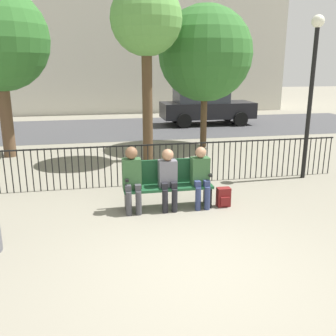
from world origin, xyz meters
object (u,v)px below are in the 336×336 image
Objects in this scene: backpack at (224,197)px; lamp_post at (313,74)px; park_bench at (167,182)px; parked_car_0 at (205,106)px; tree_2 at (205,54)px; seated_person_1 at (168,176)px; tree_0 at (146,22)px; seated_person_0 at (132,176)px; seated_person_2 at (201,174)px.

lamp_post is (2.57, 1.46, 2.28)m from backpack.
parked_car_0 is at bearing 69.24° from park_bench.
tree_2 reaches higher than park_bench.
backpack is at bearing -150.33° from lamp_post.
park_bench is 1.14m from backpack.
lamp_post reaches higher than park_bench.
backpack is at bearing -3.93° from seated_person_1.
park_bench is 0.38× the size of tree_2.
backpack is 5.43m from tree_0.
parked_car_0 is at bearing 75.18° from backpack.
seated_person_2 is (1.31, -0.00, -0.04)m from seated_person_0.
seated_person_1 is 3.13× the size of backpack.
tree_0 is at bearing -145.64° from tree_2.
parked_car_0 is (3.76, 10.03, 0.18)m from seated_person_1.
lamp_post is (3.02, 1.39, 1.80)m from seated_person_2.
park_bench is 10.60m from parked_car_0.
tree_2 is at bearing -107.53° from parked_car_0.
tree_0 reaches higher than park_bench.
backpack is 0.10× the size of lamp_post.
tree_2 is 1.08× the size of parked_car_0.
tree_0 is 1.07× the size of tree_2.
parked_car_0 is (1.48, 4.70, -2.17)m from tree_2.
parked_car_0 is at bearing 72.47° from tree_2.
park_bench is at bearing -92.77° from tree_0.
seated_person_1 is at bearing -159.21° from lamp_post.
lamp_post is (1.38, -3.95, -0.54)m from tree_2.
seated_person_1 is at bearing -92.81° from tree_0.
seated_person_0 is 5.04m from tree_0.
backpack is 3.73m from lamp_post.
parked_car_0 is (3.75, 9.90, 0.35)m from park_bench.
tree_0 is at bearing 96.49° from seated_person_2.
tree_2 is at bearing 61.00° from seated_person_0.
tree_0 is (-0.44, 3.91, 3.10)m from seated_person_2.
parked_car_0 is (3.57, 6.12, -2.92)m from tree_0.
tree_2 is (2.96, 5.33, 2.31)m from seated_person_0.
park_bench is at bearing 168.32° from seated_person_2.
seated_person_1 is at bearing 176.07° from backpack.
lamp_post reaches higher than backpack.
tree_2 reaches higher than seated_person_1.
park_bench is at bearing -160.97° from lamp_post.
backpack is 6.22m from tree_2.
tree_0 is at bearing 102.69° from backpack.
tree_0 is (-0.90, 3.98, 3.58)m from backpack.
park_bench is 4.33m from lamp_post.
seated_person_2 is 0.32× the size of lamp_post.
lamp_post is (3.66, 1.39, 1.80)m from seated_person_1.
lamp_post is (4.33, 1.38, 1.76)m from seated_person_0.
backpack is at bearing -77.31° from tree_0.
seated_person_0 is 0.68m from seated_person_1.
seated_person_2 is 0.28× the size of parked_car_0.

